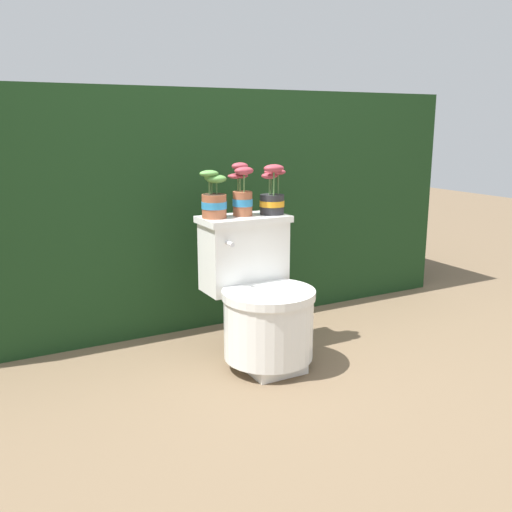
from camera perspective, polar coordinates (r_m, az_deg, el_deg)
ground_plane at (r=2.65m, az=2.25°, el=-10.75°), size 12.00×12.00×0.00m
hedge_backdrop at (r=3.44m, az=-7.07°, el=5.54°), size 2.99×0.97×1.24m
toilet at (r=2.58m, az=0.41°, el=-4.44°), size 0.41×0.56×0.66m
potted_plant_left at (r=2.58m, az=-4.23°, el=5.73°), size 0.13×0.11×0.21m
potted_plant_midleft at (r=2.63m, az=-1.40°, el=6.29°), size 0.11×0.12×0.24m
potted_plant_middle at (r=2.67m, az=1.64°, el=6.10°), size 0.13×0.14×0.24m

